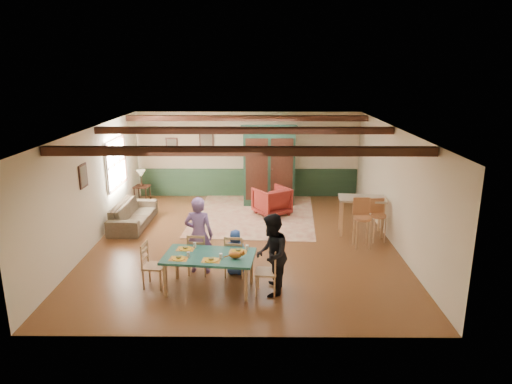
{
  "coord_description": "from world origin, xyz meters",
  "views": [
    {
      "loc": [
        0.36,
        -10.21,
        4.04
      ],
      "look_at": [
        0.28,
        0.29,
        1.15
      ],
      "focal_mm": 32.0,
      "sensor_mm": 36.0,
      "label": 1
    }
  ],
  "objects_px": {
    "dining_chair_far_right": "(235,255)",
    "armchair": "(272,201)",
    "cat": "(235,254)",
    "person_man": "(199,235)",
    "dining_chair_end_right": "(266,271)",
    "armoire": "(269,166)",
    "dining_chair_far_left": "(199,253)",
    "table_lamp": "(141,178)",
    "end_table": "(142,194)",
    "counter_table": "(361,216)",
    "sofa": "(133,214)",
    "dining_table": "(210,272)",
    "dining_chair_end_left": "(154,265)",
    "person_woman": "(271,255)",
    "bar_stool_right": "(378,221)",
    "bar_stool_left": "(362,224)",
    "person_child": "(235,252)"
  },
  "relations": [
    {
      "from": "dining_chair_far_right",
      "to": "armchair",
      "type": "distance_m",
      "value": 3.98
    },
    {
      "from": "cat",
      "to": "person_man",
      "type": "bearing_deg",
      "value": 136.55
    },
    {
      "from": "dining_chair_end_right",
      "to": "cat",
      "type": "height_order",
      "value": "dining_chair_end_right"
    },
    {
      "from": "dining_chair_far_right",
      "to": "armoire",
      "type": "bearing_deg",
      "value": -92.36
    },
    {
      "from": "dining_chair_far_left",
      "to": "table_lamp",
      "type": "distance_m",
      "value": 5.49
    },
    {
      "from": "end_table",
      "to": "counter_table",
      "type": "relative_size",
      "value": 0.47
    },
    {
      "from": "sofa",
      "to": "end_table",
      "type": "bearing_deg",
      "value": 8.88
    },
    {
      "from": "dining_table",
      "to": "sofa",
      "type": "distance_m",
      "value": 4.32
    },
    {
      "from": "dining_chair_end_right",
      "to": "sofa",
      "type": "relative_size",
      "value": 0.42
    },
    {
      "from": "sofa",
      "to": "table_lamp",
      "type": "bearing_deg",
      "value": 8.88
    },
    {
      "from": "dining_chair_end_left",
      "to": "person_woman",
      "type": "bearing_deg",
      "value": -90.0
    },
    {
      "from": "dining_chair_end_right",
      "to": "sofa",
      "type": "height_order",
      "value": "dining_chair_end_right"
    },
    {
      "from": "cat",
      "to": "armoire",
      "type": "height_order",
      "value": "armoire"
    },
    {
      "from": "dining_chair_end_right",
      "to": "bar_stool_right",
      "type": "bearing_deg",
      "value": 140.61
    },
    {
      "from": "dining_chair_far_left",
      "to": "bar_stool_left",
      "type": "xyz_separation_m",
      "value": [
        3.57,
        1.4,
        0.14
      ]
    },
    {
      "from": "end_table",
      "to": "dining_chair_far_right",
      "type": "bearing_deg",
      "value": -58.28
    },
    {
      "from": "person_child",
      "to": "counter_table",
      "type": "height_order",
      "value": "counter_table"
    },
    {
      "from": "person_woman",
      "to": "armchair",
      "type": "bearing_deg",
      "value": -175.21
    },
    {
      "from": "armchair",
      "to": "end_table",
      "type": "distance_m",
      "value": 4.1
    },
    {
      "from": "person_child",
      "to": "dining_chair_end_left",
      "type": "bearing_deg",
      "value": 27.3
    },
    {
      "from": "dining_chair_end_left",
      "to": "counter_table",
      "type": "xyz_separation_m",
      "value": [
        4.5,
        2.88,
        0.03
      ]
    },
    {
      "from": "dining_chair_far_right",
      "to": "counter_table",
      "type": "xyz_separation_m",
      "value": [
        3.01,
        2.38,
        0.03
      ]
    },
    {
      "from": "dining_chair_end_left",
      "to": "armchair",
      "type": "distance_m",
      "value": 4.97
    },
    {
      "from": "counter_table",
      "to": "cat",
      "type": "bearing_deg",
      "value": -133.21
    },
    {
      "from": "dining_chair_end_right",
      "to": "person_man",
      "type": "distance_m",
      "value": 1.65
    },
    {
      "from": "counter_table",
      "to": "sofa",
      "type": "bearing_deg",
      "value": 174.15
    },
    {
      "from": "dining_chair_far_right",
      "to": "dining_chair_end_right",
      "type": "relative_size",
      "value": 1.0
    },
    {
      "from": "dining_chair_end_left",
      "to": "dining_chair_end_right",
      "type": "bearing_deg",
      "value": -90.0
    },
    {
      "from": "armoire",
      "to": "end_table",
      "type": "height_order",
      "value": "armoire"
    },
    {
      "from": "dining_chair_far_left",
      "to": "counter_table",
      "type": "height_order",
      "value": "counter_table"
    },
    {
      "from": "dining_chair_end_right",
      "to": "table_lamp",
      "type": "bearing_deg",
      "value": -140.78
    },
    {
      "from": "dining_chair_far_left",
      "to": "person_child",
      "type": "relative_size",
      "value": 0.95
    },
    {
      "from": "dining_chair_end_left",
      "to": "sofa",
      "type": "distance_m",
      "value": 3.73
    },
    {
      "from": "dining_chair_far_right",
      "to": "person_man",
      "type": "distance_m",
      "value": 0.82
    },
    {
      "from": "dining_chair_end_left",
      "to": "table_lamp",
      "type": "bearing_deg",
      "value": 22.64
    },
    {
      "from": "dining_chair_end_left",
      "to": "bar_stool_right",
      "type": "relative_size",
      "value": 0.86
    },
    {
      "from": "dining_chair_end_left",
      "to": "person_child",
      "type": "height_order",
      "value": "person_child"
    },
    {
      "from": "person_woman",
      "to": "person_man",
      "type": "bearing_deg",
      "value": -115.87
    },
    {
      "from": "dining_chair_end_left",
      "to": "bar_stool_left",
      "type": "distance_m",
      "value": 4.77
    },
    {
      "from": "person_child",
      "to": "armoire",
      "type": "xyz_separation_m",
      "value": [
        0.75,
        4.89,
        0.72
      ]
    },
    {
      "from": "end_table",
      "to": "bar_stool_left",
      "type": "relative_size",
      "value": 0.47
    },
    {
      "from": "person_man",
      "to": "dining_chair_far_right",
      "type": "bearing_deg",
      "value": 174.29
    },
    {
      "from": "end_table",
      "to": "person_man",
      "type": "bearing_deg",
      "value": -63.95
    },
    {
      "from": "bar_stool_left",
      "to": "dining_chair_far_right",
      "type": "bearing_deg",
      "value": -153.95
    },
    {
      "from": "cat",
      "to": "bar_stool_right",
      "type": "relative_size",
      "value": 0.33
    },
    {
      "from": "dining_table",
      "to": "table_lamp",
      "type": "bearing_deg",
      "value": 115.28
    },
    {
      "from": "dining_chair_far_right",
      "to": "armoire",
      "type": "height_order",
      "value": "armoire"
    },
    {
      "from": "counter_table",
      "to": "armoire",
      "type": "bearing_deg",
      "value": 131.05
    },
    {
      "from": "dining_chair_end_left",
      "to": "armchair",
      "type": "xyz_separation_m",
      "value": [
        2.33,
        4.39,
        -0.04
      ]
    },
    {
      "from": "armoire",
      "to": "table_lamp",
      "type": "distance_m",
      "value": 3.89
    }
  ]
}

